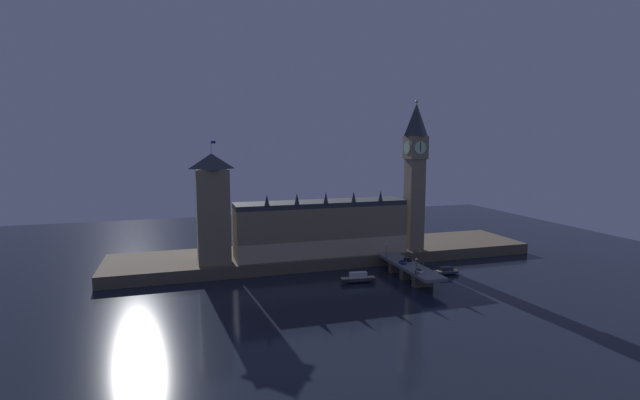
% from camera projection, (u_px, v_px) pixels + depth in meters
% --- Properties ---
extents(ground_plane, '(400.00, 400.00, 0.00)m').
position_uv_depth(ground_plane, '(354.00, 280.00, 208.05)').
color(ground_plane, black).
extents(embankment, '(220.00, 42.00, 5.63)m').
position_uv_depth(embankment, '(328.00, 254.00, 244.68)').
color(embankment, brown).
rests_on(embankment, ground_plane).
extents(parliament_hall, '(86.03, 19.11, 32.13)m').
position_uv_depth(parliament_hall, '(321.00, 228.00, 232.10)').
color(parliament_hall, '#7F7056').
rests_on(parliament_hall, embankment).
extents(clock_tower, '(10.19, 10.30, 77.11)m').
position_uv_depth(clock_tower, '(415.00, 171.00, 238.91)').
color(clock_tower, '#7F7056').
rests_on(clock_tower, embankment).
extents(victoria_tower, '(14.98, 14.98, 56.91)m').
position_uv_depth(victoria_tower, '(213.00, 208.00, 214.22)').
color(victoria_tower, '#7F7056').
rests_on(victoria_tower, embankment).
extents(bridge, '(10.38, 46.00, 6.45)m').
position_uv_depth(bridge, '(410.00, 269.00, 210.02)').
color(bridge, slate).
rests_on(bridge, ground_plane).
extents(car_northbound_lead, '(2.00, 4.06, 1.54)m').
position_uv_depth(car_northbound_lead, '(403.00, 262.00, 211.41)').
color(car_northbound_lead, navy).
rests_on(car_northbound_lead, bridge).
extents(car_northbound_trail, '(2.03, 4.16, 1.46)m').
position_uv_depth(car_northbound_trail, '(419.00, 271.00, 197.34)').
color(car_northbound_trail, silver).
rests_on(car_northbound_trail, bridge).
extents(car_southbound_trail, '(2.07, 4.54, 1.50)m').
position_uv_depth(car_southbound_trail, '(408.00, 259.00, 216.68)').
color(car_southbound_trail, black).
rests_on(car_southbound_trail, bridge).
extents(pedestrian_near_rail, '(0.38, 0.38, 1.75)m').
position_uv_depth(pedestrian_near_rail, '(416.00, 272.00, 195.47)').
color(pedestrian_near_rail, black).
rests_on(pedestrian_near_rail, bridge).
extents(pedestrian_mid_walk, '(0.38, 0.38, 1.71)m').
position_uv_depth(pedestrian_mid_walk, '(424.00, 264.00, 207.05)').
color(pedestrian_mid_walk, black).
rests_on(pedestrian_mid_walk, bridge).
extents(street_lamp_near, '(1.34, 0.60, 7.10)m').
position_uv_depth(street_lamp_near, '(416.00, 264.00, 193.80)').
color(street_lamp_near, '#2D3333').
rests_on(street_lamp_near, bridge).
extents(street_lamp_mid, '(1.34, 0.60, 6.30)m').
position_uv_depth(street_lamp_mid, '(420.00, 256.00, 210.71)').
color(street_lamp_mid, '#2D3333').
rests_on(street_lamp_mid, bridge).
extents(street_lamp_far, '(1.34, 0.60, 7.28)m').
position_uv_depth(street_lamp_far, '(386.00, 249.00, 221.71)').
color(street_lamp_far, '#2D3333').
rests_on(street_lamp_far, bridge).
extents(boat_upstream, '(17.52, 5.76, 4.79)m').
position_uv_depth(boat_upstream, '(358.00, 279.00, 204.43)').
color(boat_upstream, '#28282D').
rests_on(boat_upstream, ground_plane).
extents(boat_downstream, '(13.65, 5.97, 3.65)m').
position_uv_depth(boat_downstream, '(446.00, 272.00, 217.00)').
color(boat_downstream, '#1E2842').
rests_on(boat_downstream, ground_plane).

